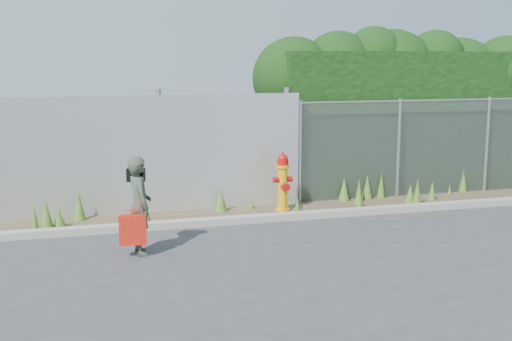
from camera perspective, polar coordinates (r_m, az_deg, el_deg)
name	(u,v)px	position (r m, az deg, el deg)	size (l,w,h in m)	color
ground	(300,250)	(9.80, 3.91, -7.06)	(80.00, 80.00, 0.00)	#363639
curb	(266,218)	(11.44, 0.91, -4.24)	(16.00, 0.22, 0.12)	gray
weed_strip	(242,206)	(11.98, -1.23, -3.16)	(16.00, 1.31, 0.54)	#473B29
corrugated_fence	(74,158)	(11.97, -15.85, 1.12)	(8.50, 0.21, 2.30)	#B3B6BB
chainlink_fence	(444,146)	(14.07, 16.33, 2.08)	(6.50, 0.07, 2.05)	gray
hedge	(429,96)	(14.96, 15.14, 6.41)	(7.78, 2.18, 3.54)	black
fire_hydrant	(283,183)	(12.04, 2.39, -1.13)	(0.38, 0.34, 1.14)	#DEA00B
woman	(139,205)	(9.59, -10.32, -3.07)	(0.53, 0.35, 1.46)	#106A4A
red_tote_bag	(133,230)	(9.50, -10.90, -5.20)	(0.39, 0.14, 0.51)	#B70A11
black_shoulder_bag	(136,175)	(9.67, -10.63, -0.39)	(0.26, 0.11, 0.20)	black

